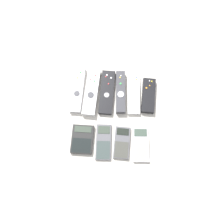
% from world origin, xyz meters
% --- Properties ---
extents(ground_plane, '(3.00, 3.00, 0.00)m').
position_xyz_m(ground_plane, '(0.00, 0.00, 0.00)').
color(ground_plane, beige).
extents(remote_0, '(0.05, 0.22, 0.02)m').
position_xyz_m(remote_0, '(-0.16, 0.13, 0.01)').
color(remote_0, '#B7B7BC').
rests_on(remote_0, ground_plane).
extents(remote_1, '(0.07, 0.22, 0.03)m').
position_xyz_m(remote_1, '(-0.10, 0.12, 0.01)').
color(remote_1, white).
rests_on(remote_1, ground_plane).
extents(remote_2, '(0.06, 0.21, 0.02)m').
position_xyz_m(remote_2, '(-0.03, 0.13, 0.01)').
color(remote_2, black).
rests_on(remote_2, ground_plane).
extents(remote_3, '(0.05, 0.20, 0.03)m').
position_xyz_m(remote_3, '(0.03, 0.13, 0.01)').
color(remote_3, '#333338').
rests_on(remote_3, ground_plane).
extents(remote_4, '(0.06, 0.19, 0.02)m').
position_xyz_m(remote_4, '(0.09, 0.13, 0.01)').
color(remote_4, white).
rests_on(remote_4, ground_plane).
extents(remote_5, '(0.06, 0.16, 0.03)m').
position_xyz_m(remote_5, '(0.16, 0.12, 0.01)').
color(remote_5, black).
rests_on(remote_5, ground_plane).
extents(calculator_0, '(0.09, 0.12, 0.02)m').
position_xyz_m(calculator_0, '(-0.12, -0.09, 0.01)').
color(calculator_0, black).
rests_on(calculator_0, ground_plane).
extents(calculator_1, '(0.07, 0.15, 0.01)m').
position_xyz_m(calculator_1, '(-0.03, -0.10, 0.01)').
color(calculator_1, '#4C4C51').
rests_on(calculator_1, ground_plane).
extents(calculator_2, '(0.07, 0.13, 0.02)m').
position_xyz_m(calculator_2, '(0.05, -0.09, 0.01)').
color(calculator_2, '#4C4C51').
rests_on(calculator_2, ground_plane).
extents(calculator_3, '(0.07, 0.15, 0.01)m').
position_xyz_m(calculator_3, '(0.13, -0.10, 0.01)').
color(calculator_3, '#B2B2B7').
rests_on(calculator_3, ground_plane).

